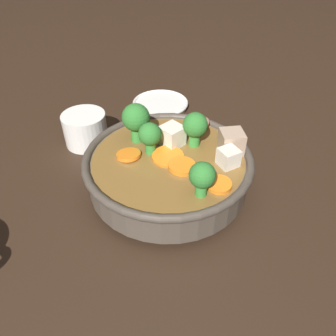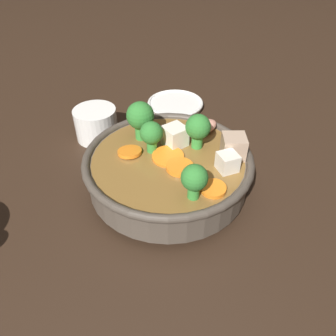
{
  "view_description": "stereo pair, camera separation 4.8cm",
  "coord_description": "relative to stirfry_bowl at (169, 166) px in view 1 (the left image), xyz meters",
  "views": [
    {
      "loc": [
        -0.05,
        -0.37,
        0.34
      ],
      "look_at": [
        0.0,
        0.0,
        0.04
      ],
      "focal_mm": 35.0,
      "sensor_mm": 36.0,
      "label": 1
    },
    {
      "loc": [
        0.0,
        -0.37,
        0.34
      ],
      "look_at": [
        0.0,
        0.0,
        0.04
      ],
      "focal_mm": 35.0,
      "sensor_mm": 36.0,
      "label": 2
    }
  ],
  "objects": [
    {
      "name": "tea_cup",
      "position": [
        -0.13,
        0.14,
        -0.01
      ],
      "size": [
        0.08,
        0.08,
        0.06
      ],
      "color": "white",
      "rests_on": "ground_plane"
    },
    {
      "name": "stirfry_bowl",
      "position": [
        0.0,
        0.0,
        0.0
      ],
      "size": [
        0.25,
        0.25,
        0.12
      ],
      "color": "#51473D",
      "rests_on": "ground_plane"
    },
    {
      "name": "side_saucer",
      "position": [
        0.01,
        0.25,
        -0.03
      ],
      "size": [
        0.12,
        0.12,
        0.01
      ],
      "color": "white",
      "rests_on": "ground_plane"
    },
    {
      "name": "ground_plane",
      "position": [
        -0.0,
        -0.0,
        -0.04
      ],
      "size": [
        3.0,
        3.0,
        0.0
      ],
      "primitive_type": "plane",
      "color": "black"
    }
  ]
}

